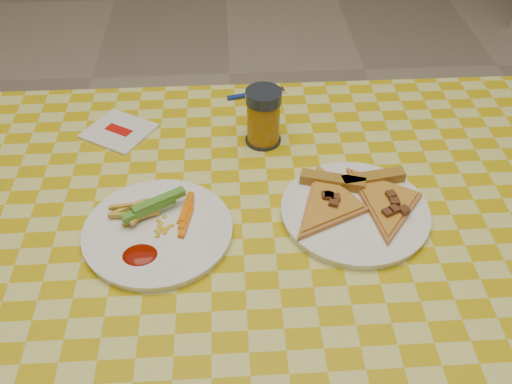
% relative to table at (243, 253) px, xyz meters
% --- Properties ---
extents(table, '(1.28, 0.88, 0.76)m').
position_rel_table_xyz_m(table, '(0.00, 0.00, 0.00)').
color(table, white).
rests_on(table, ground).
extents(plate_left, '(0.29, 0.29, 0.01)m').
position_rel_table_xyz_m(plate_left, '(-0.14, -0.02, 0.08)').
color(plate_left, white).
rests_on(plate_left, table).
extents(plate_right, '(0.25, 0.25, 0.01)m').
position_rel_table_xyz_m(plate_right, '(0.19, 0.01, 0.08)').
color(plate_right, white).
rests_on(plate_right, table).
extents(fries_veggies, '(0.17, 0.15, 0.04)m').
position_rel_table_xyz_m(fries_veggies, '(-0.15, -0.00, 0.10)').
color(fries_veggies, gold).
rests_on(fries_veggies, plate_left).
extents(pizza_slices, '(0.28, 0.25, 0.02)m').
position_rel_table_xyz_m(pizza_slices, '(0.20, 0.03, 0.09)').
color(pizza_slices, '#BE783A').
rests_on(pizza_slices, plate_right).
extents(drink_glass, '(0.07, 0.07, 0.11)m').
position_rel_table_xyz_m(drink_glass, '(0.05, 0.23, 0.13)').
color(drink_glass, black).
rests_on(drink_glass, table).
extents(napkin, '(0.16, 0.16, 0.01)m').
position_rel_table_xyz_m(napkin, '(-0.24, 0.27, 0.08)').
color(napkin, white).
rests_on(napkin, table).
extents(fork, '(0.13, 0.04, 0.01)m').
position_rel_table_xyz_m(fork, '(0.05, 0.39, 0.08)').
color(fork, navy).
rests_on(fork, table).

